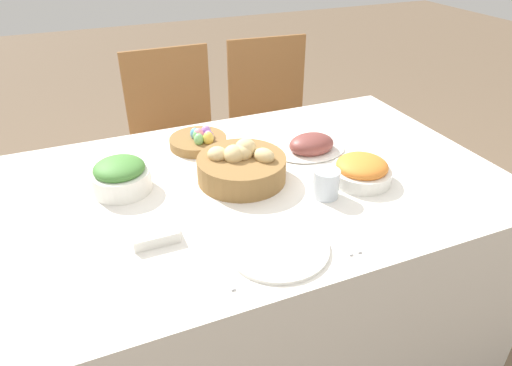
{
  "coord_description": "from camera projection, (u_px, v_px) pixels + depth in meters",
  "views": [
    {
      "loc": [
        -0.47,
        -1.18,
        1.51
      ],
      "look_at": [
        -0.01,
        -0.08,
        0.78
      ],
      "focal_mm": 32.0,
      "sensor_mm": 36.0,
      "label": 1
    }
  ],
  "objects": [
    {
      "name": "egg_basket",
      "position": [
        199.0,
        140.0,
        1.69
      ],
      "size": [
        0.21,
        0.21,
        0.08
      ],
      "color": "olive",
      "rests_on": "dining_table"
    },
    {
      "name": "bread_basket",
      "position": [
        241.0,
        166.0,
        1.47
      ],
      "size": [
        0.29,
        0.29,
        0.13
      ],
      "color": "olive",
      "rests_on": "dining_table"
    },
    {
      "name": "ham_platter",
      "position": [
        311.0,
        146.0,
        1.65
      ],
      "size": [
        0.26,
        0.18,
        0.08
      ],
      "color": "white",
      "rests_on": "dining_table"
    },
    {
      "name": "fork",
      "position": [
        219.0,
        264.0,
        1.14
      ],
      "size": [
        0.01,
        0.2,
        0.0
      ],
      "rotation": [
        0.0,
        0.0,
        0.02
      ],
      "color": "#B7B7BC",
      "rests_on": "dining_table"
    },
    {
      "name": "drinking_cup",
      "position": [
        326.0,
        183.0,
        1.39
      ],
      "size": [
        0.08,
        0.08,
        0.09
      ],
      "color": "silver",
      "rests_on": "dining_table"
    },
    {
      "name": "carrot_bowl",
      "position": [
        361.0,
        170.0,
        1.47
      ],
      "size": [
        0.2,
        0.2,
        0.09
      ],
      "color": "white",
      "rests_on": "dining_table"
    },
    {
      "name": "butter_dish",
      "position": [
        155.0,
        235.0,
        1.21
      ],
      "size": [
        0.12,
        0.08,
        0.03
      ],
      "color": "white",
      "rests_on": "dining_table"
    },
    {
      "name": "chair_far_right",
      "position": [
        274.0,
        126.0,
        2.42
      ],
      "size": [
        0.45,
        0.45,
        0.95
      ],
      "rotation": [
        0.0,
        0.0,
        -0.08
      ],
      "color": "brown",
      "rests_on": "ground"
    },
    {
      "name": "dinner_plate",
      "position": [
        277.0,
        247.0,
        1.19
      ],
      "size": [
        0.27,
        0.27,
        0.01
      ],
      "color": "white",
      "rests_on": "dining_table"
    },
    {
      "name": "green_salad_bowl",
      "position": [
        121.0,
        176.0,
        1.41
      ],
      "size": [
        0.19,
        0.19,
        0.11
      ],
      "color": "white",
      "rests_on": "dining_table"
    },
    {
      "name": "dining_table",
      "position": [
        249.0,
        268.0,
        1.67
      ],
      "size": [
        1.66,
        1.02,
        0.74
      ],
      "color": "white",
      "rests_on": "ground"
    },
    {
      "name": "knife",
      "position": [
        331.0,
        233.0,
        1.24
      ],
      "size": [
        0.01,
        0.2,
        0.0
      ],
      "rotation": [
        0.0,
        0.0,
        0.02
      ],
      "color": "#B7B7BC",
      "rests_on": "dining_table"
    },
    {
      "name": "spoon",
      "position": [
        340.0,
        231.0,
        1.25
      ],
      "size": [
        0.01,
        0.2,
        0.0
      ],
      "rotation": [
        0.0,
        0.0,
        -0.02
      ],
      "color": "#B7B7BC",
      "rests_on": "dining_table"
    },
    {
      "name": "chair_far_center",
      "position": [
        178.0,
        143.0,
        2.25
      ],
      "size": [
        0.42,
        0.42,
        0.95
      ],
      "rotation": [
        0.0,
        0.0,
        -0.0
      ],
      "color": "brown",
      "rests_on": "ground"
    },
    {
      "name": "ground_plane",
      "position": [
        250.0,
        337.0,
        1.86
      ],
      "size": [
        12.0,
        12.0,
        0.0
      ],
      "primitive_type": "plane",
      "color": "brown"
    }
  ]
}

